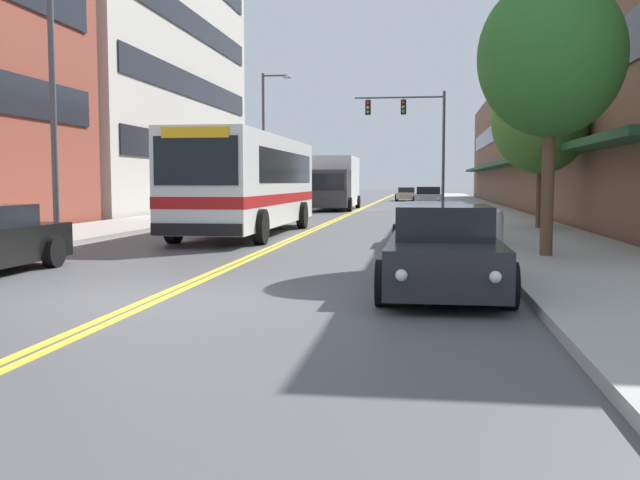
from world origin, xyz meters
The scene contains 19 objects.
ground_plane centered at (0.00, 37.00, 0.00)m, with size 240.00×240.00×0.00m, color #4C4C4F.
sidewalk_left centered at (-7.40, 37.00, 0.08)m, with size 3.79×106.00×0.15m.
sidewalk_right centered at (7.40, 37.00, 0.08)m, with size 3.79×106.00×0.15m.
centre_line centered at (0.00, 37.00, 0.00)m, with size 0.34×106.00×0.01m.
storefront_row_right centered at (13.52, 37.00, 4.56)m, with size 9.10×68.00×9.13m.
city_bus centered at (-1.80, 13.24, 1.82)m, with size 2.85×11.38×3.22m.
car_champagne_parked_left_mid centered at (-4.40, 31.38, 0.64)m, with size 2.07×4.87×1.38m.
car_red_parked_left_far centered at (-4.39, 24.18, 0.59)m, with size 2.17×4.66×1.24m.
car_charcoal_parked_right_foreground centered at (4.31, 1.22, 0.64)m, with size 1.96×4.45×1.39m.
car_silver_parked_right_mid centered at (4.33, 41.27, 0.65)m, with size 2.17×4.25×1.40m.
car_dark_grey_parked_right_far centered at (4.30, 10.18, 0.56)m, with size 2.21×4.90×1.18m.
car_beige_moving_lead centered at (2.45, 55.79, 0.58)m, with size 1.97×4.68×1.23m.
box_truck centered at (-1.53, 34.55, 1.68)m, with size 2.69×7.90×3.35m.
traffic_signal_mast centered at (3.40, 35.28, 5.21)m, with size 5.67×0.38×7.38m.
street_lamp_left_near centered at (-4.91, 6.82, 4.47)m, with size 2.60×0.28×7.40m.
street_lamp_left_far centered at (-5.08, 30.77, 4.70)m, with size 1.78×0.28×8.03m.
street_tree_right_near centered at (6.67, 5.93, 4.44)m, with size 3.13×3.13×6.03m.
street_tree_right_mid centered at (7.99, 15.63, 3.88)m, with size 3.36×3.36×5.58m.
fire_hydrant centered at (5.95, 8.80, 0.61)m, with size 0.31×0.23×0.91m.
Camera 1 is at (3.99, -10.21, 1.77)m, focal length 40.00 mm.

